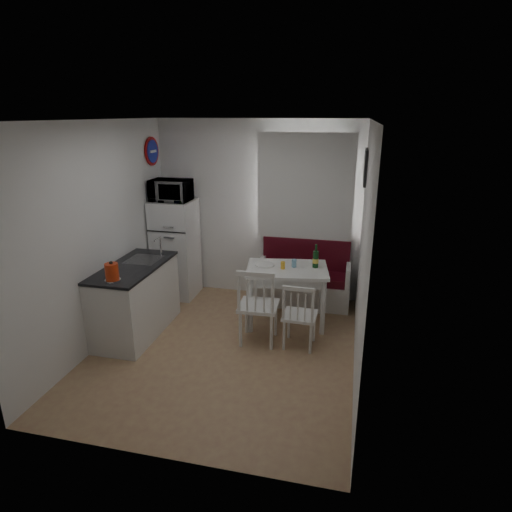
{
  "coord_description": "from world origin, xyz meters",
  "views": [
    {
      "loc": [
        1.37,
        -4.28,
        2.66
      ],
      "look_at": [
        0.26,
        0.5,
        1.02
      ],
      "focal_mm": 30.0,
      "sensor_mm": 36.0,
      "label": 1
    }
  ],
  "objects": [
    {
      "name": "bench",
      "position": [
        0.75,
        1.51,
        0.31
      ],
      "size": [
        1.32,
        0.51,
        0.95
      ],
      "color": "white",
      "rests_on": "floor"
    },
    {
      "name": "plate",
      "position": [
        0.3,
        0.86,
        0.78
      ],
      "size": [
        0.25,
        0.25,
        0.02
      ],
      "primitive_type": "cylinder",
      "color": "white",
      "rests_on": "dining_table"
    },
    {
      "name": "window",
      "position": [
        0.7,
        1.72,
        1.62
      ],
      "size": [
        1.22,
        0.06,
        1.47
      ],
      "primitive_type": "cube",
      "color": "white",
      "rests_on": "wall_back"
    },
    {
      "name": "wall_right",
      "position": [
        1.5,
        0.0,
        1.3
      ],
      "size": [
        0.02,
        3.5,
        2.6
      ],
      "primitive_type": "cube",
      "color": "white",
      "rests_on": "floor"
    },
    {
      "name": "chair_left",
      "position": [
        0.35,
        0.17,
        0.6
      ],
      "size": [
        0.48,
        0.46,
        0.52
      ],
      "rotation": [
        0.0,
        0.0,
        0.04
      ],
      "color": "white",
      "rests_on": "floor"
    },
    {
      "name": "ceiling",
      "position": [
        0.0,
        0.0,
        2.6
      ],
      "size": [
        3.0,
        3.5,
        0.02
      ],
      "primitive_type": "cube",
      "color": "white",
      "rests_on": "wall_back"
    },
    {
      "name": "chair_right",
      "position": [
        0.85,
        0.19,
        0.51
      ],
      "size": [
        0.4,
        0.38,
        0.44
      ],
      "rotation": [
        0.0,
        0.0,
        -0.04
      ],
      "color": "white",
      "rests_on": "floor"
    },
    {
      "name": "wall_front",
      "position": [
        0.0,
        -1.75,
        1.3
      ],
      "size": [
        3.0,
        0.02,
        2.6
      ],
      "primitive_type": "cube",
      "color": "white",
      "rests_on": "floor"
    },
    {
      "name": "wall_back",
      "position": [
        0.0,
        1.75,
        1.3
      ],
      "size": [
        3.0,
        0.02,
        2.6
      ],
      "primitive_type": "cube",
      "color": "white",
      "rests_on": "floor"
    },
    {
      "name": "microwave",
      "position": [
        -1.18,
        1.35,
        1.62
      ],
      "size": [
        0.56,
        0.38,
        0.31
      ],
      "primitive_type": "imported",
      "color": "white",
      "rests_on": "fridge"
    },
    {
      "name": "floor",
      "position": [
        0.0,
        0.0,
        0.0
      ],
      "size": [
        3.0,
        3.5,
        0.02
      ],
      "primitive_type": "cube",
      "color": "#A47557",
      "rests_on": "ground"
    },
    {
      "name": "wall_sign",
      "position": [
        -1.47,
        1.45,
        2.15
      ],
      "size": [
        0.03,
        0.4,
        0.4
      ],
      "primitive_type": "cylinder",
      "rotation": [
        0.0,
        1.57,
        0.0
      ],
      "color": "#192699",
      "rests_on": "wall_left"
    },
    {
      "name": "wall_left",
      "position": [
        -1.5,
        0.0,
        1.3
      ],
      "size": [
        0.02,
        3.5,
        2.6
      ],
      "primitive_type": "cube",
      "color": "white",
      "rests_on": "floor"
    },
    {
      "name": "drinking_glass_orange",
      "position": [
        0.55,
        0.79,
        0.82
      ],
      "size": [
        0.06,
        0.06,
        0.09
      ],
      "primitive_type": "cylinder",
      "color": "yellow",
      "rests_on": "dining_table"
    },
    {
      "name": "drinking_glass_blue",
      "position": [
        0.68,
        0.89,
        0.82
      ],
      "size": [
        0.06,
        0.06,
        0.1
      ],
      "primitive_type": "cylinder",
      "color": "#7EB6D7",
      "rests_on": "dining_table"
    },
    {
      "name": "fridge",
      "position": [
        -1.18,
        1.4,
        0.73
      ],
      "size": [
        0.59,
        0.59,
        1.47
      ],
      "primitive_type": "cube",
      "color": "white",
      "rests_on": "floor"
    },
    {
      "name": "picture_frame",
      "position": [
        1.48,
        1.1,
        2.05
      ],
      "size": [
        0.04,
        0.52,
        0.42
      ],
      "primitive_type": "cube",
      "color": "black",
      "rests_on": "wall_right"
    },
    {
      "name": "curtain",
      "position": [
        0.7,
        1.65,
        1.68
      ],
      "size": [
        1.35,
        0.02,
        1.5
      ],
      "primitive_type": "cube",
      "color": "white",
      "rests_on": "wall_back"
    },
    {
      "name": "dining_table",
      "position": [
        0.6,
        0.84,
        0.69
      ],
      "size": [
        1.13,
        0.88,
        0.77
      ],
      "rotation": [
        0.0,
        0.0,
        0.16
      ],
      "color": "white",
      "rests_on": "floor"
    },
    {
      "name": "kettle",
      "position": [
        -1.15,
        -0.38,
        1.02
      ],
      "size": [
        0.17,
        0.17,
        0.23
      ],
      "primitive_type": "cylinder",
      "color": "red",
      "rests_on": "kitchen_counter"
    },
    {
      "name": "wine_bottle",
      "position": [
        0.95,
        0.94,
        0.93
      ],
      "size": [
        0.08,
        0.08,
        0.31
      ],
      "primitive_type": null,
      "color": "#143F1A",
      "rests_on": "dining_table"
    },
    {
      "name": "kitchen_counter",
      "position": [
        -1.2,
        0.16,
        0.46
      ],
      "size": [
        0.62,
        1.32,
        1.16
      ],
      "color": "white",
      "rests_on": "floor"
    }
  ]
}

